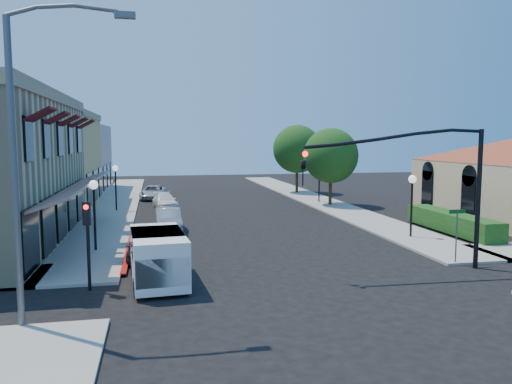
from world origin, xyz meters
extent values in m
plane|color=black|center=(0.00, 0.00, 0.00)|extent=(120.00, 120.00, 0.00)
cube|color=#9B988D|center=(-8.75, 27.00, 0.06)|extent=(3.50, 50.00, 0.12)
cube|color=#9B988D|center=(8.75, 27.00, 0.06)|extent=(3.50, 50.00, 0.12)
cube|color=maroon|center=(-6.90, 8.00, 0.00)|extent=(0.25, 10.00, 0.06)
cube|color=tan|center=(-10.65, 11.00, 7.80)|extent=(0.50, 18.20, 0.60)
cube|color=#561416|center=(-9.60, 11.00, 3.05)|extent=(1.75, 17.00, 0.67)
cube|color=#420D11|center=(-9.95, 4.00, 6.55)|extent=(1.02, 1.50, 0.60)
cube|color=#420D11|center=(-9.95, 7.40, 6.55)|extent=(1.02, 1.50, 0.60)
cube|color=#420D11|center=(-9.95, 10.80, 6.55)|extent=(1.02, 1.50, 0.60)
cube|color=#420D11|center=(-9.95, 14.20, 6.55)|extent=(1.02, 1.50, 0.60)
cube|color=#420D11|center=(-9.95, 17.60, 6.55)|extent=(1.02, 1.50, 0.60)
cube|color=black|center=(-10.45, 3.50, 1.60)|extent=(0.12, 2.60, 2.60)
cube|color=black|center=(-10.45, 6.90, 1.60)|extent=(0.12, 2.60, 2.60)
cube|color=black|center=(-10.45, 10.30, 1.60)|extent=(0.12, 2.60, 2.60)
cube|color=black|center=(-10.45, 13.70, 1.60)|extent=(0.12, 2.60, 2.60)
cube|color=black|center=(-10.45, 17.10, 1.60)|extent=(0.12, 2.60, 2.60)
cube|color=tan|center=(-15.50, 26.00, 3.80)|extent=(10.00, 12.00, 7.60)
cube|color=#C9A298|center=(-15.50, 38.00, 3.50)|extent=(10.00, 12.00, 7.00)
cube|color=black|center=(14.45, 11.50, 1.80)|extent=(0.12, 1.40, 2.80)
cube|color=black|center=(14.45, 16.50, 1.80)|extent=(0.12, 1.40, 2.80)
cube|color=#134414|center=(11.70, 9.00, 0.00)|extent=(1.40, 8.00, 1.10)
cylinder|color=#322314|center=(8.80, 22.00, 1.05)|extent=(0.28, 0.28, 2.10)
sphere|color=#134414|center=(8.80, 22.00, 4.20)|extent=(4.56, 4.56, 4.56)
cylinder|color=#322314|center=(8.80, 32.00, 1.14)|extent=(0.28, 0.28, 2.27)
sphere|color=#134414|center=(8.80, 32.00, 4.55)|extent=(4.94, 4.94, 4.94)
cylinder|color=black|center=(8.00, 1.50, 3.00)|extent=(0.20, 0.20, 6.00)
cylinder|color=black|center=(4.10, 1.50, 5.60)|extent=(7.80, 0.14, 0.14)
imported|color=black|center=(0.20, 1.50, 4.70)|extent=(0.20, 0.16, 1.00)
sphere|color=#FF0C0C|center=(0.20, 1.32, 5.00)|extent=(0.22, 0.22, 0.22)
cylinder|color=black|center=(-8.00, 1.50, 1.50)|extent=(0.12, 0.12, 3.00)
cube|color=black|center=(-8.00, 1.35, 2.90)|extent=(0.28, 0.22, 0.85)
sphere|color=#FF0C0C|center=(-8.00, 1.23, 3.15)|extent=(0.18, 0.18, 0.18)
cylinder|color=#595B5E|center=(-9.50, -2.00, 4.50)|extent=(0.20, 0.20, 9.00)
cylinder|color=#595B5E|center=(-8.00, -2.00, 9.25)|extent=(3.00, 0.12, 0.12)
cube|color=#595B5E|center=(-6.30, -2.00, 9.15)|extent=(0.60, 0.25, 0.18)
cylinder|color=#595B5E|center=(7.50, 2.20, 1.25)|extent=(0.06, 0.06, 2.50)
cube|color=#0C591E|center=(7.50, 2.20, 2.40)|extent=(0.80, 0.04, 0.18)
cylinder|color=black|center=(-8.50, 8.00, 1.60)|extent=(0.12, 0.12, 3.20)
sphere|color=white|center=(-8.50, 8.00, 3.35)|extent=(0.44, 0.44, 0.44)
cylinder|color=black|center=(-8.50, 22.00, 1.60)|extent=(0.12, 0.12, 3.20)
sphere|color=white|center=(-8.50, 22.00, 3.35)|extent=(0.44, 0.44, 0.44)
cylinder|color=black|center=(8.50, 8.00, 1.60)|extent=(0.12, 0.12, 3.20)
sphere|color=white|center=(8.50, 8.00, 3.35)|extent=(0.44, 0.44, 0.44)
cylinder|color=black|center=(8.50, 24.00, 1.60)|extent=(0.12, 0.12, 3.20)
sphere|color=white|center=(8.50, 24.00, 3.35)|extent=(0.44, 0.44, 0.44)
cube|color=white|center=(-5.50, 2.00, 1.07)|extent=(2.27, 4.62, 1.84)
cube|color=white|center=(-5.36, 0.07, 0.97)|extent=(1.93, 0.75, 1.02)
cube|color=black|center=(-5.38, 0.42, 1.48)|extent=(1.74, 0.23, 0.92)
cube|color=black|center=(-5.52, 2.31, 1.53)|extent=(2.15, 2.79, 0.92)
cylinder|color=black|center=(-6.25, 0.41, 0.34)|extent=(0.30, 0.69, 0.67)
cylinder|color=black|center=(-6.48, 3.46, 0.34)|extent=(0.30, 0.69, 0.67)
cylinder|color=black|center=(-4.52, 0.54, 0.34)|extent=(0.30, 0.69, 0.67)
cylinder|color=black|center=(-4.75, 3.59, 0.34)|extent=(0.30, 0.69, 0.67)
imported|color=black|center=(-6.20, 6.00, 0.58)|extent=(1.39, 3.42, 1.16)
imported|color=#999B9E|center=(-4.80, 13.00, 0.69)|extent=(1.56, 4.20, 1.37)
imported|color=white|center=(-4.80, 23.29, 0.58)|extent=(2.16, 4.19, 1.16)
imported|color=#B3B6B9|center=(-5.74, 29.71, 0.63)|extent=(2.59, 4.74, 1.26)
camera|label=1|loc=(-5.55, -17.34, 5.59)|focal=35.00mm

